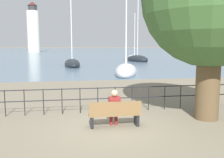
{
  "coord_description": "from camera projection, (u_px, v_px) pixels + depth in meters",
  "views": [
    {
      "loc": [
        -1.45,
        -8.15,
        2.74
      ],
      "look_at": [
        0.0,
        0.5,
        1.57
      ],
      "focal_mm": 40.0,
      "sensor_mm": 36.0,
      "label": 1
    }
  ],
  "objects": [
    {
      "name": "sailboat_1",
      "position": [
        134.0,
        57.0,
        54.63
      ],
      "size": [
        2.52,
        7.66,
        10.1
      ],
      "rotation": [
        0.0,
        0.0,
        0.07
      ],
      "color": "silver",
      "rests_on": "ground_plane"
    },
    {
      "name": "sailboat_3",
      "position": [
        72.0,
        64.0,
        33.87
      ],
      "size": [
        2.46,
        7.09,
        11.63
      ],
      "rotation": [
        0.0,
        0.0,
        0.06
      ],
      "color": "black",
      "rests_on": "ground_plane"
    },
    {
      "name": "sailboat_4",
      "position": [
        137.0,
        59.0,
        44.62
      ],
      "size": [
        4.08,
        6.05,
        12.72
      ],
      "rotation": [
        0.0,
        0.0,
        0.3
      ],
      "color": "black",
      "rests_on": "ground_plane"
    },
    {
      "name": "seated_person_left",
      "position": [
        114.0,
        106.0,
        8.49
      ],
      "size": [
        0.39,
        0.35,
        1.27
      ],
      "color": "maroon",
      "rests_on": "ground_plane"
    },
    {
      "name": "harbor_lighthouse",
      "position": [
        33.0,
        29.0,
        110.59
      ],
      "size": [
        5.37,
        5.37,
        21.97
      ],
      "color": "silver",
      "rests_on": "ground_plane"
    },
    {
      "name": "park_bench",
      "position": [
        115.0,
        114.0,
        8.45
      ],
      "size": [
        1.76,
        0.45,
        0.9
      ],
      "color": "brown",
      "rests_on": "ground_plane"
    },
    {
      "name": "ground_plane",
      "position": [
        114.0,
        126.0,
        8.57
      ],
      "size": [
        1000.0,
        1000.0,
        0.0
      ],
      "primitive_type": "plane",
      "color": "#7A705B"
    },
    {
      "name": "sailboat_2",
      "position": [
        126.0,
        71.0,
        24.23
      ],
      "size": [
        3.86,
        7.51,
        8.44
      ],
      "rotation": [
        0.0,
        0.0,
        -0.26
      ],
      "color": "silver",
      "rests_on": "ground_plane"
    },
    {
      "name": "promenade_railing",
      "position": [
        106.0,
        96.0,
        10.32
      ],
      "size": [
        10.92,
        0.04,
        1.05
      ],
      "color": "black",
      "rests_on": "ground_plane"
    },
    {
      "name": "harbor_water",
      "position": [
        72.0,
        50.0,
        166.49
      ],
      "size": [
        600.0,
        300.0,
        0.01
      ],
      "color": "slate",
      "rests_on": "ground_plane"
    }
  ]
}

